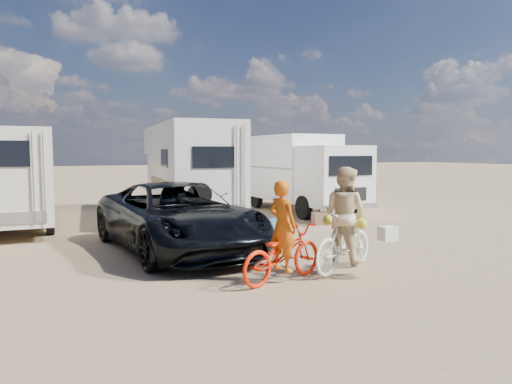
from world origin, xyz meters
name	(u,v)px	position (x,y,z in m)	size (l,w,h in m)	color
ground	(291,257)	(0.00, 0.00, 0.00)	(140.00, 140.00, 0.00)	#927857
rv_main	(188,171)	(-0.18, 6.93, 1.53)	(2.08, 6.96, 3.07)	white
rv_left	(12,179)	(-5.46, 6.98, 1.39)	(2.18, 6.53, 2.78)	white
box_truck	(301,174)	(3.95, 6.56, 1.40)	(2.11, 6.10, 2.79)	white
dark_suv	(178,217)	(-1.98, 1.59, 0.75)	(2.50, 5.43, 1.51)	black
bike_man	(282,253)	(-1.03, -1.59, 0.48)	(0.64, 1.83, 0.96)	red
bike_woman	(344,242)	(0.30, -1.47, 0.54)	(0.51, 1.81, 1.09)	silver
rider_man	(282,236)	(-1.03, -1.59, 0.77)	(0.56, 0.37, 1.54)	#C1510D
rider_woman	(344,224)	(0.30, -1.47, 0.87)	(0.85, 0.66, 1.74)	beige
bike_parked	(328,205)	(3.80, 4.48, 0.45)	(0.60, 1.72, 0.91)	#292C29
cooler	(274,229)	(0.60, 2.01, 0.24)	(0.60, 0.44, 0.48)	teal
crate	(320,218)	(2.96, 3.61, 0.18)	(0.46, 0.46, 0.36)	#966C51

